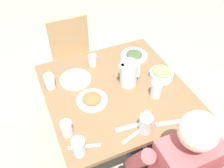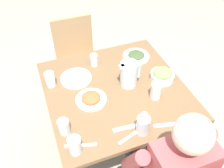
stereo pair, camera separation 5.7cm
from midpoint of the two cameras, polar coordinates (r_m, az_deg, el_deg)
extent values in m
plane|color=#9E937F|center=(2.35, 1.33, -14.20)|extent=(8.00, 8.00, 0.00)
cube|color=brown|center=(1.77, 1.71, -1.42)|extent=(0.96, 0.96, 0.03)
cube|color=#232328|center=(2.01, 18.02, -14.03)|extent=(0.06, 0.06, 0.72)
cube|color=#232328|center=(2.27, -12.67, -3.67)|extent=(0.06, 0.06, 0.72)
cube|color=#232328|center=(2.45, 7.04, 1.49)|extent=(0.06, 0.06, 0.72)
cube|color=tan|center=(2.77, -3.88, 3.45)|extent=(0.04, 0.04, 0.42)
cube|color=tan|center=(2.72, -10.72, 1.75)|extent=(0.04, 0.04, 0.42)
cube|color=tan|center=(2.53, -1.50, -1.21)|extent=(0.04, 0.04, 0.42)
cube|color=tan|center=(2.47, -8.96, -3.17)|extent=(0.04, 0.04, 0.42)
cube|color=tan|center=(2.46, -6.67, 4.12)|extent=(0.40, 0.40, 0.03)
cube|color=tan|center=(2.48, -8.25, 10.57)|extent=(0.38, 0.04, 0.42)
sphere|color=beige|center=(1.19, 19.36, -10.74)|extent=(0.19, 0.19, 0.19)
cylinder|color=#2D3342|center=(2.03, 5.18, -17.48)|extent=(0.10, 0.10, 0.45)
cylinder|color=#B24C4C|center=(1.46, 6.25, -17.14)|extent=(0.08, 0.23, 0.37)
cylinder|color=#2D3342|center=(1.84, 13.22, -17.40)|extent=(0.11, 0.38, 0.11)
cylinder|color=#2D3342|center=(2.08, 9.61, -15.86)|extent=(0.10, 0.10, 0.45)
cylinder|color=#B24C4C|center=(1.62, 19.43, -11.88)|extent=(0.08, 0.23, 0.37)
cylinder|color=silver|center=(1.74, 4.76, 2.24)|extent=(0.12, 0.12, 0.19)
cube|color=silver|center=(1.76, 7.00, 3.04)|extent=(0.02, 0.02, 0.11)
cube|color=silver|center=(1.67, 3.23, 3.95)|extent=(0.04, 0.03, 0.02)
cylinder|color=white|center=(1.86, 12.22, 1.65)|extent=(0.17, 0.17, 0.05)
ellipsoid|color=#759951|center=(1.83, 12.38, 2.48)|extent=(0.14, 0.14, 0.06)
cylinder|color=white|center=(1.68, -3.80, -3.59)|extent=(0.21, 0.21, 0.01)
ellipsoid|color=#CC5B33|center=(1.67, -3.83, -3.16)|extent=(0.13, 0.13, 0.05)
cylinder|color=white|center=(1.85, -7.31, 1.28)|extent=(0.23, 0.23, 0.01)
ellipsoid|color=white|center=(1.83, -7.37, 1.75)|extent=(0.14, 0.14, 0.06)
cylinder|color=white|center=(2.05, 6.32, 6.28)|extent=(0.21, 0.21, 0.01)
ellipsoid|color=#3D512D|center=(2.04, 6.35, 6.60)|extent=(0.13, 0.13, 0.03)
cylinder|color=silver|center=(1.94, -3.27, 5.48)|extent=(0.06, 0.06, 0.09)
cylinder|color=silver|center=(1.41, -7.32, -13.74)|extent=(0.07, 0.07, 0.11)
cylinder|color=silver|center=(1.80, -13.04, 1.01)|extent=(0.07, 0.07, 0.11)
cylinder|color=silver|center=(1.70, 10.93, -1.60)|extent=(0.08, 0.08, 0.11)
cylinder|color=silver|center=(1.51, -9.82, -9.57)|extent=(0.07, 0.07, 0.10)
cylinder|color=silver|center=(1.49, 8.18, -9.31)|extent=(0.08, 0.08, 0.12)
cylinder|color=#993333|center=(1.51, 8.09, -9.86)|extent=(0.07, 0.07, 0.07)
cylinder|color=silver|center=(1.43, 8.50, -7.32)|extent=(0.03, 0.03, 0.04)
cube|color=silver|center=(1.54, 4.36, -9.93)|extent=(0.17, 0.04, 0.01)
cube|color=silver|center=(1.51, 5.43, -11.69)|extent=(0.18, 0.07, 0.01)
cube|color=silver|center=(1.59, 13.44, -9.09)|extent=(0.17, 0.07, 0.01)
cube|color=silver|center=(1.47, -6.01, -13.79)|extent=(0.18, 0.07, 0.01)
camera|label=1|loc=(0.03, -89.07, 0.89)|focal=40.13mm
camera|label=2|loc=(0.03, 90.93, -0.89)|focal=40.13mm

